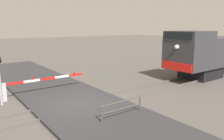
{
  "coord_description": "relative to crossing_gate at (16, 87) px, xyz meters",
  "views": [
    {
      "loc": [
        10.88,
        -5.76,
        4.54
      ],
      "look_at": [
        -0.87,
        2.98,
        1.65
      ],
      "focal_mm": 35.56,
      "sensor_mm": 36.0,
      "label": 1
    }
  ],
  "objects": [
    {
      "name": "guard_railing",
      "position": [
        6.48,
        3.36,
        -0.15
      ],
      "size": [
        0.08,
        2.52,
        0.95
      ],
      "color": "#4C4742",
      "rests_on": "ground_plane"
    },
    {
      "name": "rail_track_right",
      "position": [
        4.36,
        2.53,
        -0.69
      ],
      "size": [
        0.08,
        80.0,
        0.15
      ],
      "primitive_type": "cube",
      "color": "#59544C",
      "rests_on": "ground_plane"
    },
    {
      "name": "rail_track_left",
      "position": [
        2.92,
        2.53,
        -0.69
      ],
      "size": [
        0.08,
        80.0,
        0.15
      ],
      "primitive_type": "cube",
      "color": "#59544C",
      "rests_on": "ground_plane"
    },
    {
      "name": "road_surface",
      "position": [
        3.64,
        2.53,
        -0.69
      ],
      "size": [
        36.0,
        5.15,
        0.15
      ],
      "primitive_type": "cube",
      "color": "#2D2D30",
      "rests_on": "ground_plane"
    },
    {
      "name": "ground_plane",
      "position": [
        3.64,
        2.53,
        -0.77
      ],
      "size": [
        160.0,
        160.0,
        0.0
      ],
      "primitive_type": "plane",
      "color": "#514C47"
    },
    {
      "name": "crossing_gate",
      "position": [
        0.0,
        0.0,
        0.0
      ],
      "size": [
        0.36,
        6.03,
        1.23
      ],
      "color": "silver",
      "rests_on": "ground_plane"
    }
  ]
}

